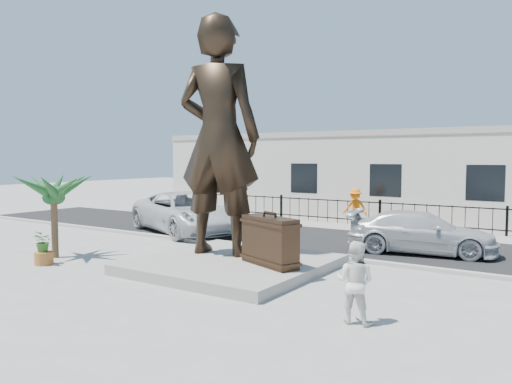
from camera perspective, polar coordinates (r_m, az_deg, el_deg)
ground at (r=13.59m, az=-4.73°, el=-10.22°), size 100.00×100.00×0.00m
street at (r=20.35m, az=9.40°, el=-5.47°), size 40.00×7.00×0.01m
curb at (r=17.25m, az=4.62°, el=-6.95°), size 40.00×0.25×0.12m
far_sidewalk at (r=24.02m, az=13.30°, el=-4.06°), size 40.00×2.50×0.02m
plinth at (r=15.01m, az=-2.67°, el=-8.25°), size 5.20×5.20×0.30m
fence at (r=24.69m, az=13.97°, el=-2.47°), size 22.00×0.10×1.20m
building at (r=28.56m, az=16.84°, el=1.56°), size 28.00×7.00×4.40m
statue at (r=15.60m, az=-4.30°, el=6.30°), size 2.99×2.29×7.33m
suitcase at (r=14.05m, az=1.57°, el=-5.63°), size 2.03×1.32×1.37m
tourist at (r=10.36m, az=11.25°, el=-10.05°), size 0.83×0.66×1.67m
car_white at (r=22.22m, az=-7.97°, el=-2.31°), size 7.09×5.24×1.79m
car_silver at (r=18.25m, az=18.36°, el=-4.40°), size 5.26×2.89×1.44m
worker at (r=24.04m, az=11.27°, el=-1.78°), size 1.21×0.71×1.85m
palm_tree at (r=18.03m, az=-21.94°, el=-6.95°), size 1.80×1.80×3.20m
planter at (r=16.95m, az=-23.08°, el=-6.98°), size 0.56×0.56×0.40m
shrub at (r=16.86m, az=-23.13°, el=-5.20°), size 0.65×0.58×0.67m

